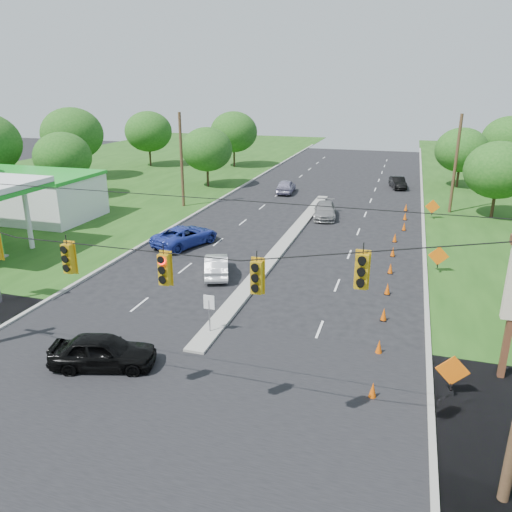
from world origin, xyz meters
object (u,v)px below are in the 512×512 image
(gas_station, at_px, (15,194))
(white_sedan, at_px, (216,265))
(blue_pickup, at_px, (185,236))
(black_sedan, at_px, (103,352))

(gas_station, bearing_deg, white_sedan, -17.85)
(gas_station, xyz_separation_m, blue_pickup, (16.59, -1.68, -1.83))
(gas_station, distance_m, white_sedan, 22.23)
(blue_pickup, bearing_deg, black_sedan, 124.23)
(black_sedan, xyz_separation_m, blue_pickup, (-3.85, 16.65, -0.01))
(gas_station, xyz_separation_m, white_sedan, (21.08, -6.79, -1.90))
(black_sedan, distance_m, white_sedan, 11.56)
(white_sedan, relative_size, blue_pickup, 0.76)
(gas_station, bearing_deg, blue_pickup, -5.78)
(blue_pickup, bearing_deg, gas_station, 15.44)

